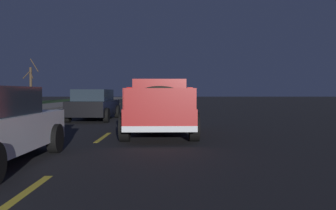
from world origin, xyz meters
TOP-DOWN VIEW (x-y plane):
  - ground at (27.00, 0.00)m, footprint 144.00×144.00m
  - sidewalk_shoulder at (27.00, 7.45)m, footprint 108.00×4.00m
  - lane_markings at (30.93, 3.07)m, footprint 109.06×7.04m
  - pickup_truck at (11.90, -3.50)m, footprint 5.47×2.37m
  - sedan_silver at (36.11, 3.72)m, footprint 4.42×2.05m
  - sedan_black at (17.74, -0.09)m, footprint 4.45×2.10m
  - sedan_blue at (24.03, -3.27)m, footprint 4.43×2.07m
  - bare_tree_far at (38.96, 11.16)m, footprint 0.97×1.55m

SIDE VIEW (x-z plane):
  - ground at x=27.00m, z-range 0.00..0.00m
  - lane_markings at x=30.93m, z-range 0.00..0.01m
  - sidewalk_shoulder at x=27.00m, z-range 0.00..0.12m
  - sedan_silver at x=36.11m, z-range 0.01..1.55m
  - sedan_black at x=17.74m, z-range 0.01..1.55m
  - sedan_blue at x=24.03m, z-range 0.01..1.55m
  - pickup_truck at x=11.90m, z-range 0.05..1.92m
  - bare_tree_far at x=38.96m, z-range -0.29..4.74m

